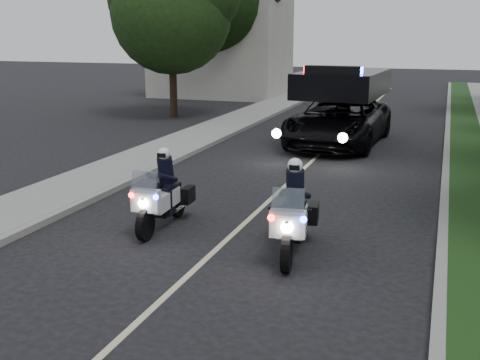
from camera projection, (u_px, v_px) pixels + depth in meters
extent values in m
plane|color=black|center=(227.00, 240.00, 11.95)|extent=(120.00, 120.00, 0.00)
cube|color=gray|center=(446.00, 155.00, 19.79)|extent=(0.20, 60.00, 0.15)
cube|color=#193814|center=(469.00, 156.00, 19.57)|extent=(1.20, 60.00, 0.16)
cube|color=gray|center=(217.00, 141.00, 22.40)|extent=(0.20, 60.00, 0.15)
cube|color=gray|center=(190.00, 139.00, 22.75)|extent=(2.00, 60.00, 0.16)
cube|color=#A8A396|center=(221.00, 41.00, 38.11)|extent=(8.00, 6.00, 7.00)
cube|color=#BFB78C|center=(325.00, 149.00, 21.11)|extent=(0.12, 50.00, 0.01)
imported|color=black|center=(338.00, 144.00, 22.07)|extent=(3.35, 6.63, 3.15)
imported|color=black|center=(329.00, 105.00, 33.97)|extent=(0.68, 1.91, 1.00)
imported|color=black|center=(329.00, 105.00, 33.97)|extent=(0.63, 0.43, 1.72)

